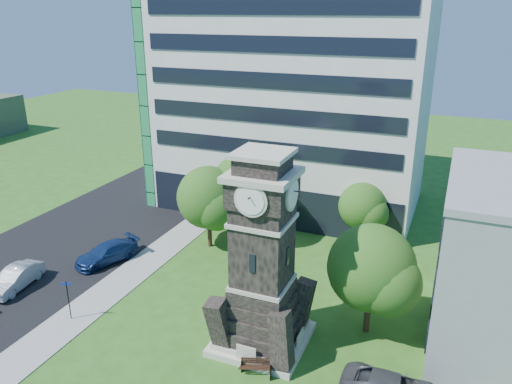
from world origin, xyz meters
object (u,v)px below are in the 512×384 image
at_px(clock_tower, 262,266).
at_px(street_sign, 68,296).
at_px(car_street_mid, 15,278).
at_px(car_street_north, 107,253).
at_px(park_bench, 256,366).

relative_size(clock_tower, street_sign, 4.28).
xyz_separation_m(car_street_mid, street_sign, (6.52, -1.61, 1.01)).
bearing_deg(car_street_north, car_street_mid, -100.81).
relative_size(car_street_mid, park_bench, 2.54).
xyz_separation_m(clock_tower, car_street_mid, (-19.13, -1.05, -4.50)).
bearing_deg(street_sign, car_street_mid, 141.37).
bearing_deg(car_street_mid, park_bench, -12.34).
bearing_deg(clock_tower, car_street_north, 162.72).
height_order(car_street_mid, park_bench, car_street_mid).
bearing_deg(park_bench, car_street_mid, 155.64).
xyz_separation_m(park_bench, street_sign, (-13.38, 0.13, 1.28)).
height_order(car_street_mid, street_sign, street_sign).
xyz_separation_m(car_street_mid, park_bench, (19.91, -1.75, -0.27)).
xyz_separation_m(car_street_north, street_sign, (2.93, -7.50, 1.02)).
height_order(car_street_north, park_bench, car_street_north).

